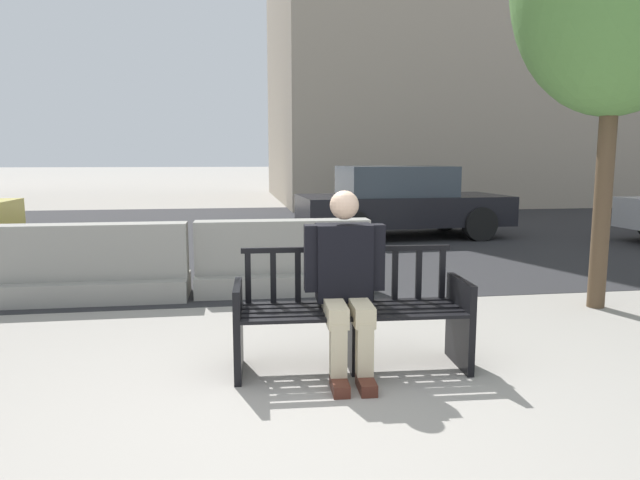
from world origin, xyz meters
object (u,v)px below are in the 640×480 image
(seated_person, at_px, (346,279))
(jersey_barrier_centre, at_px, (283,263))
(jersey_barrier_left, at_px, (95,269))
(street_bench, at_px, (351,316))
(car_sedan_mid, at_px, (400,202))

(seated_person, bearing_deg, jersey_barrier_centre, 94.90)
(seated_person, xyz_separation_m, jersey_barrier_left, (-2.29, 2.50, -0.35))
(street_bench, relative_size, jersey_barrier_left, 0.85)
(seated_person, relative_size, car_sedan_mid, 0.32)
(street_bench, xyz_separation_m, seated_person, (-0.05, -0.05, 0.29))
(car_sedan_mid, bearing_deg, seated_person, -109.79)
(street_bench, distance_m, jersey_barrier_left, 3.39)
(jersey_barrier_centre, xyz_separation_m, car_sedan_mid, (2.69, 4.30, 0.35))
(seated_person, xyz_separation_m, jersey_barrier_centre, (-0.22, 2.56, -0.35))
(street_bench, xyz_separation_m, jersey_barrier_centre, (-0.27, 2.51, -0.06))
(jersey_barrier_centre, distance_m, car_sedan_mid, 5.09)
(street_bench, bearing_deg, seated_person, -134.37)
(jersey_barrier_left, relative_size, car_sedan_mid, 0.49)
(jersey_barrier_left, height_order, car_sedan_mid, car_sedan_mid)
(seated_person, distance_m, jersey_barrier_left, 3.41)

